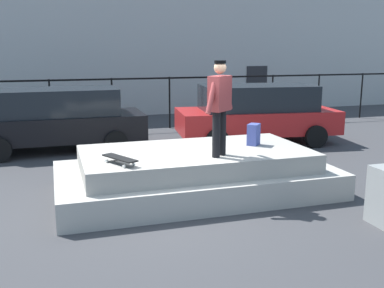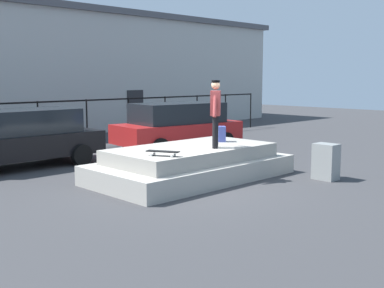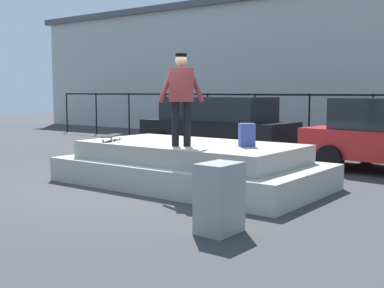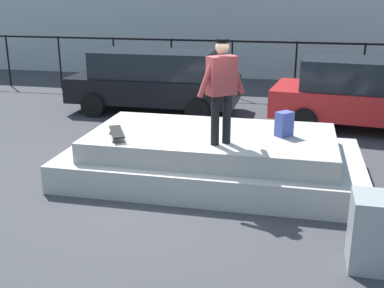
{
  "view_description": "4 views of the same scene",
  "coord_description": "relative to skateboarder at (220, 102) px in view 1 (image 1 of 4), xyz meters",
  "views": [
    {
      "loc": [
        -1.94,
        -7.52,
        2.77
      ],
      "look_at": [
        0.81,
        1.22,
        0.81
      ],
      "focal_mm": 41.81,
      "sensor_mm": 36.0,
      "label": 1
    },
    {
      "loc": [
        -8.09,
        -8.45,
        2.65
      ],
      "look_at": [
        1.23,
        1.07,
        0.8
      ],
      "focal_mm": 45.3,
      "sensor_mm": 36.0,
      "label": 2
    },
    {
      "loc": [
        6.71,
        -7.46,
        1.87
      ],
      "look_at": [
        0.26,
        1.07,
        0.75
      ],
      "focal_mm": 47.02,
      "sensor_mm": 36.0,
      "label": 3
    },
    {
      "loc": [
        2.09,
        -7.65,
        3.29
      ],
      "look_at": [
        0.11,
        1.28,
        0.36
      ],
      "focal_mm": 44.89,
      "sensor_mm": 36.0,
      "label": 4
    }
  ],
  "objects": [
    {
      "name": "fence_row",
      "position": [
        -0.9,
        7.76,
        -0.6
      ],
      "size": [
        24.06,
        0.06,
        1.81
      ],
      "color": "black",
      "rests_on": "ground_plane"
    },
    {
      "name": "concrete_ledge",
      "position": [
        -0.25,
        0.61,
        -1.46
      ],
      "size": [
        5.3,
        2.79,
        0.85
      ],
      "color": "#ADA89E",
      "rests_on": "ground_plane"
    },
    {
      "name": "skateboard",
      "position": [
        -1.81,
        -0.05,
        -0.9
      ],
      "size": [
        0.53,
        0.79,
        0.12
      ],
      "color": "black",
      "rests_on": "concrete_ledge"
    },
    {
      "name": "warehouse_building",
      "position": [
        -0.9,
        14.59,
        1.13
      ],
      "size": [
        35.5,
        7.22,
        5.95
      ],
      "color": "#B2B2AD",
      "rests_on": "ground_plane"
    },
    {
      "name": "car_red_hatchback_mid",
      "position": [
        2.95,
        4.6,
        -0.93
      ],
      "size": [
        4.86,
        2.62,
        1.72
      ],
      "color": "#B21E1E",
      "rests_on": "ground_plane"
    },
    {
      "name": "backpack",
      "position": [
        1.01,
        0.69,
        -0.78
      ],
      "size": [
        0.34,
        0.34,
        0.43
      ],
      "primitive_type": "cube",
      "rotation": [
        0.0,
        0.0,
        3.96
      ],
      "color": "#3F4C99",
      "rests_on": "concrete_ledge"
    },
    {
      "name": "ground_plane",
      "position": [
        -0.9,
        0.12,
        -1.85
      ],
      "size": [
        60.0,
        60.0,
        0.0
      ],
      "primitive_type": "plane",
      "color": "#38383A"
    },
    {
      "name": "skateboarder",
      "position": [
        0.0,
        0.0,
        0.0
      ],
      "size": [
        0.73,
        0.62,
        1.72
      ],
      "color": "black",
      "rests_on": "concrete_ledge"
    },
    {
      "name": "car_black_hatchback_near",
      "position": [
        -2.75,
        5.26,
        -0.94
      ],
      "size": [
        4.68,
        2.17,
        1.71
      ],
      "color": "black",
      "rests_on": "ground_plane"
    }
  ]
}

